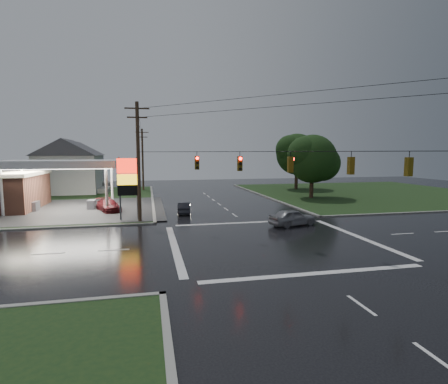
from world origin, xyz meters
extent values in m
plane|color=black|center=(0.00, 0.00, 0.00)|extent=(120.00, 120.00, 0.00)
cube|color=black|center=(-26.00, 26.00, 0.04)|extent=(36.00, 36.00, 0.08)
cube|color=black|center=(26.00, 26.00, 0.04)|extent=(36.00, 36.00, 0.08)
cube|color=#2D2D2D|center=(-20.00, 18.00, 0.09)|extent=(26.00, 18.00, 0.02)
cylinder|color=silver|center=(-23.00, 15.00, 2.50)|extent=(0.30, 0.30, 5.00)
cylinder|color=silver|center=(-13.00, 15.00, 2.50)|extent=(0.30, 0.30, 5.00)
cylinder|color=silver|center=(-23.00, 21.00, 2.50)|extent=(0.30, 0.30, 5.00)
cylinder|color=silver|center=(-13.00, 21.00, 2.50)|extent=(0.30, 0.30, 5.00)
cube|color=silver|center=(-18.00, 18.00, 5.20)|extent=(12.00, 8.00, 0.80)
cube|color=white|center=(-18.00, 18.00, 4.78)|extent=(11.40, 7.40, 0.04)
cube|color=#59595E|center=(-21.00, 18.00, 0.55)|extent=(0.80, 1.60, 1.10)
cube|color=#59595E|center=(-15.00, 18.00, 0.55)|extent=(0.80, 1.60, 1.10)
cylinder|color=#59595E|center=(-11.30, 10.50, 3.00)|extent=(0.16, 0.16, 6.00)
cylinder|color=#59595E|center=(-9.70, 10.50, 3.00)|extent=(0.16, 0.16, 6.00)
cube|color=red|center=(-10.50, 10.50, 5.20)|extent=(2.00, 0.35, 1.40)
cube|color=yellow|center=(-10.50, 10.50, 3.90)|extent=(2.00, 0.35, 1.00)
cube|color=black|center=(-10.50, 10.50, 2.90)|extent=(2.00, 0.35, 1.00)
cylinder|color=#382619|center=(-9.50, 9.50, 5.50)|extent=(0.32, 0.32, 11.00)
cube|color=#382619|center=(-9.50, 9.50, 10.40)|extent=(2.20, 0.12, 0.12)
cube|color=#382619|center=(-9.50, 9.50, 9.60)|extent=(1.80, 0.12, 0.12)
cylinder|color=#382619|center=(-9.50, 38.00, 5.25)|extent=(0.32, 0.32, 10.50)
cube|color=#382619|center=(-9.50, 38.00, 9.90)|extent=(2.20, 0.12, 0.12)
cube|color=#382619|center=(-9.50, 38.00, 9.10)|extent=(1.80, 0.12, 0.12)
cube|color=#59470C|center=(-4.75, 4.75, 5.60)|extent=(0.34, 0.34, 1.10)
cylinder|color=#FF0C07|center=(-4.75, 4.55, 5.98)|extent=(0.22, 0.08, 0.22)
cube|color=#59470C|center=(-1.90, 1.90, 5.60)|extent=(0.34, 0.34, 1.10)
cylinder|color=#FF0C07|center=(-1.90, 1.70, 5.98)|extent=(0.22, 0.08, 0.22)
cube|color=#59470C|center=(0.95, -0.95, 5.60)|extent=(0.34, 0.34, 1.10)
cylinder|color=#FF0C07|center=(1.15, -0.95, 5.98)|extent=(0.08, 0.22, 0.22)
cube|color=#59470C|center=(3.80, -3.80, 5.60)|extent=(0.34, 0.34, 1.10)
cylinder|color=#FF0C07|center=(3.80, -3.60, 5.98)|extent=(0.22, 0.08, 0.22)
cube|color=#59470C|center=(6.08, -6.08, 5.60)|extent=(0.34, 0.34, 1.10)
cylinder|color=#FF0C07|center=(6.08, -5.88, 5.98)|extent=(0.22, 0.08, 0.22)
cube|color=silver|center=(-21.00, 36.00, 3.00)|extent=(9.00, 8.00, 6.00)
cube|color=gray|center=(-15.70, 36.00, 0.40)|extent=(1.60, 4.80, 0.80)
cube|color=silver|center=(-22.00, 48.00, 3.00)|extent=(9.00, 8.00, 6.00)
cube|color=gray|center=(-16.70, 48.00, 0.40)|extent=(1.60, 4.80, 0.80)
cylinder|color=black|center=(14.00, 22.00, 2.52)|extent=(0.56, 0.56, 5.04)
sphere|color=black|center=(14.00, 22.00, 5.58)|extent=(6.80, 6.80, 6.80)
sphere|color=black|center=(15.70, 22.30, 4.95)|extent=(5.10, 5.10, 5.10)
sphere|color=black|center=(12.64, 21.60, 6.30)|extent=(4.76, 4.76, 4.76)
cylinder|color=black|center=(17.00, 34.00, 2.80)|extent=(0.56, 0.56, 5.60)
sphere|color=black|center=(17.00, 34.00, 6.20)|extent=(7.20, 7.20, 7.20)
sphere|color=black|center=(18.80, 34.30, 5.50)|extent=(5.40, 5.40, 5.40)
sphere|color=black|center=(15.56, 33.60, 7.00)|extent=(5.04, 5.04, 5.04)
imported|color=black|center=(-5.02, 13.15, 0.61)|extent=(1.68, 3.81, 1.22)
imported|color=gray|center=(3.73, 4.89, 0.74)|extent=(4.64, 2.81, 1.48)
imported|color=#5D1519|center=(-13.00, 16.24, 0.67)|extent=(3.43, 5.00, 1.34)
camera|label=1|loc=(-8.67, -23.54, 6.38)|focal=28.00mm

